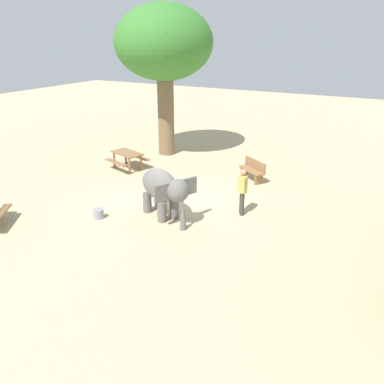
% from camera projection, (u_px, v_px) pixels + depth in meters
% --- Properties ---
extents(ground_plane, '(60.00, 60.00, 0.00)m').
position_uv_depth(ground_plane, '(174.00, 201.00, 14.65)').
color(ground_plane, tan).
extents(elephant, '(1.91, 2.30, 1.63)m').
position_uv_depth(elephant, '(164.00, 189.00, 13.01)').
color(elephant, slate).
rests_on(elephant, ground_plane).
extents(person_handler, '(0.45, 0.32, 1.62)m').
position_uv_depth(person_handler, '(243.00, 188.00, 13.28)').
color(person_handler, '#3F3833').
rests_on(person_handler, ground_plane).
extents(shade_tree_main, '(4.92, 4.51, 7.13)m').
position_uv_depth(shade_tree_main, '(164.00, 45.00, 18.52)').
color(shade_tree_main, brown).
rests_on(shade_tree_main, ground_plane).
extents(wooden_bench, '(1.13, 1.38, 0.88)m').
position_uv_depth(wooden_bench, '(253.00, 170.00, 16.60)').
color(wooden_bench, olive).
rests_on(wooden_bench, ground_plane).
extents(picnic_table_far, '(1.87, 1.88, 0.78)m').
position_uv_depth(picnic_table_far, '(127.00, 156.00, 17.96)').
color(picnic_table_far, olive).
rests_on(picnic_table_far, ground_plane).
extents(feed_bucket, '(0.36, 0.36, 0.32)m').
position_uv_depth(feed_bucket, '(98.00, 214.00, 13.28)').
color(feed_bucket, gray).
rests_on(feed_bucket, ground_plane).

